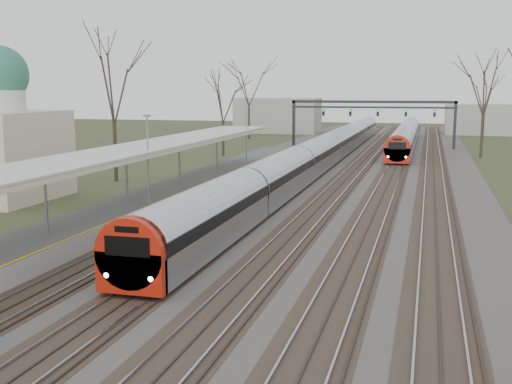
% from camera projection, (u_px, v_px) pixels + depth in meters
% --- Properties ---
extents(track_bed, '(24.00, 160.00, 0.22)m').
position_uv_depth(track_bed, '(340.00, 177.00, 54.38)').
color(track_bed, '#474442').
rests_on(track_bed, ground).
extents(platform, '(3.50, 69.00, 1.00)m').
position_uv_depth(platform, '(153.00, 202.00, 40.02)').
color(platform, '#9E9B93').
rests_on(platform, ground).
extents(canopy, '(4.10, 50.00, 3.11)m').
position_uv_depth(canopy, '(117.00, 154.00, 35.18)').
color(canopy, slate).
rests_on(canopy, platform).
extents(signal_gantry, '(21.00, 0.59, 6.08)m').
position_uv_depth(signal_gantry, '(372.00, 110.00, 82.20)').
color(signal_gantry, black).
rests_on(signal_gantry, ground).
extents(tree_west_far, '(5.50, 5.50, 11.33)m').
position_uv_depth(tree_west_far, '(113.00, 82.00, 50.89)').
color(tree_west_far, '#2D231C').
rests_on(tree_west_far, ground).
extents(train_near, '(2.62, 90.21, 3.05)m').
position_uv_depth(train_near, '(327.00, 149.00, 65.09)').
color(train_near, '#A1A3AB').
rests_on(train_near, ground).
extents(train_far, '(2.62, 45.21, 3.05)m').
position_uv_depth(train_far, '(406.00, 136.00, 83.75)').
color(train_far, '#A1A3AB').
rests_on(train_far, ground).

